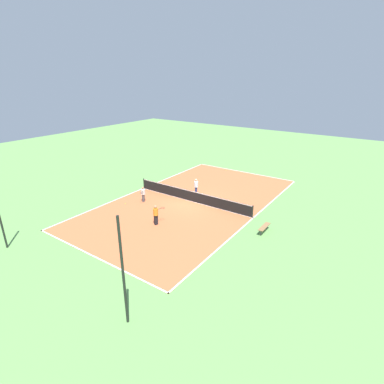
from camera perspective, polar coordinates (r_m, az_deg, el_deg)
ground_plane at (r=26.32m, az=0.00°, el=-1.83°), size 80.00×80.00×0.00m
court_surface at (r=26.32m, az=0.00°, el=-1.81°), size 11.69×21.10×0.02m
tennis_net at (r=26.12m, az=0.00°, el=-0.73°), size 11.49×0.10×1.02m
bench at (r=21.77m, az=13.61°, el=-6.52°), size 0.36×1.50×0.45m
player_near_white at (r=27.44m, az=0.78°, el=1.18°), size 0.51×0.51×1.56m
player_center_orange at (r=22.11m, az=-6.91°, el=-4.12°), size 0.60×0.99×1.54m
player_far_white at (r=26.33m, az=-9.30°, el=-0.27°), size 0.80×0.96×1.36m
tennis_ball_far_baseline at (r=26.42m, az=-12.60°, el=-2.14°), size 0.07×0.07×0.07m
tennis_ball_midcourt at (r=35.20m, az=6.49°, el=4.14°), size 0.07×0.07×0.07m
fence_post_back_left at (r=13.25m, az=-13.01°, el=-14.73°), size 0.12×0.12×5.27m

